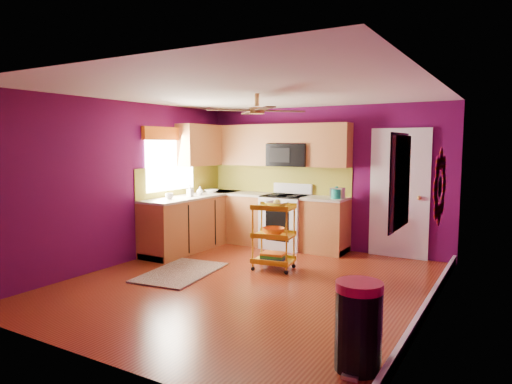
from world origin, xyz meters
The scene contains 18 objects.
ground centered at (0.00, 0.00, 0.00)m, with size 5.00×5.00×0.00m, color maroon.
room_envelope centered at (0.03, 0.00, 1.63)m, with size 4.54×5.04×2.52m.
lower_cabinets centered at (-1.35, 1.82, 0.43)m, with size 2.81×2.31×0.94m.
electric_range centered at (-0.55, 2.17, 0.48)m, with size 0.76×0.66×1.13m.
upper_cabinetry centered at (-1.24, 2.17, 1.80)m, with size 2.80×2.30×1.26m.
left_window centered at (-2.22, 1.05, 1.74)m, with size 0.08×1.35×1.08m.
panel_door centered at (1.35, 2.47, 1.02)m, with size 0.95×0.11×2.15m.
right_wall_art centered at (2.23, -0.34, 1.44)m, with size 0.04×2.74×1.04m.
ceiling_fan centered at (0.00, 0.20, 2.29)m, with size 1.01×1.01×0.26m.
shag_rug centered at (-1.11, -0.07, 0.01)m, with size 0.84×1.38×0.02m, color black.
rolling_cart centered at (-0.05, 0.79, 0.54)m, with size 0.63×0.50×1.05m.
trash_can centered at (1.96, -1.52, 0.37)m, with size 0.42×0.44×0.74m.
teal_kettle centered at (0.40, 2.15, 1.02)m, with size 0.18×0.18×0.21m.
toaster centered at (0.40, 2.19, 1.03)m, with size 0.22×0.15×0.18m, color beige.
soap_bottle_a centered at (-1.89, 1.15, 1.04)m, with size 0.09×0.09×0.20m, color #EA3F72.
soap_bottle_b centered at (-1.89, 1.44, 1.02)m, with size 0.12×0.12×0.16m, color white.
counter_dish centered at (-1.95, 1.87, 0.97)m, with size 0.24×0.24×0.06m, color white.
counter_cup centered at (-1.95, 0.68, 0.99)m, with size 0.13×0.13×0.10m, color white.
Camera 1 is at (3.04, -5.03, 1.84)m, focal length 32.00 mm.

